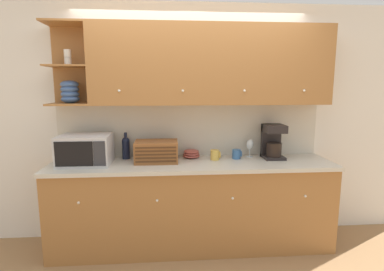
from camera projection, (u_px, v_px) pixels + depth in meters
ground_plane at (191, 231)px, 3.58m from camera, size 24.00×24.00×0.00m
wall_back at (190, 123)px, 3.40m from camera, size 5.31×0.06×2.60m
counter_unit at (193, 204)px, 3.20m from camera, size 2.93×0.64×0.93m
backsplash_panel at (191, 130)px, 3.37m from camera, size 2.91×0.01×0.59m
upper_cabinets at (207, 66)px, 3.11m from camera, size 2.91×0.35×0.81m
microwave at (85, 150)px, 3.02m from camera, size 0.51×0.40×0.30m
wine_bottle at (126, 147)px, 3.25m from camera, size 0.08×0.08×0.29m
bread_box at (156, 151)px, 3.12m from camera, size 0.44×0.30×0.22m
bowl_stack_on_counter at (191, 154)px, 3.31m from camera, size 0.19×0.19×0.09m
mug at (215, 155)px, 3.21m from camera, size 0.11×0.09×0.11m
mug_blue_second at (237, 154)px, 3.26m from camera, size 0.10×0.09×0.10m
wine_glass at (250, 145)px, 3.34m from camera, size 0.08×0.08×0.20m
coffee_maker at (273, 141)px, 3.28m from camera, size 0.22×0.24×0.37m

